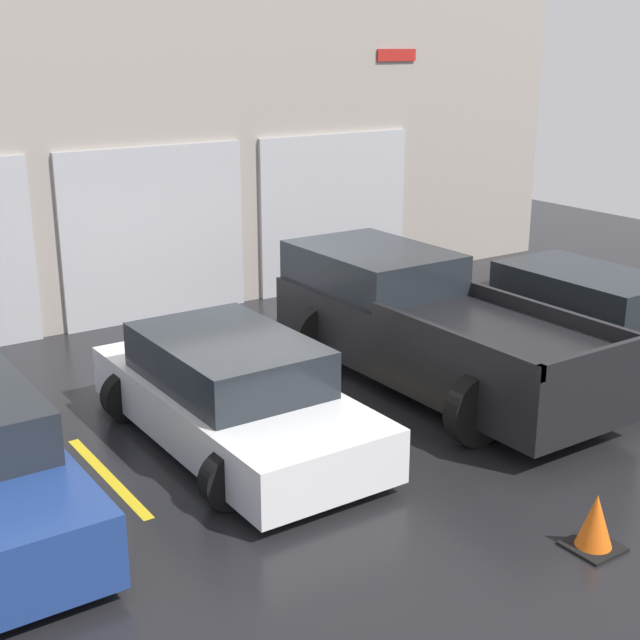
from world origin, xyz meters
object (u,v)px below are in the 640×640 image
at_px(sedan_white, 231,394).
at_px(sedan_side, 589,310).
at_px(traffic_cone, 595,524).
at_px(pickup_truck, 424,326).

relative_size(sedan_white, sedan_side, 0.90).
bearing_deg(traffic_cone, sedan_white, 112.80).
bearing_deg(traffic_cone, pickup_truck, 70.57).
bearing_deg(pickup_truck, sedan_side, -4.39).
relative_size(pickup_truck, sedan_side, 1.11).
bearing_deg(pickup_truck, traffic_cone, -109.43).
bearing_deg(sedan_white, traffic_cone, -67.20).
distance_m(pickup_truck, sedan_white, 3.13).
xyz_separation_m(sedan_white, sedan_side, (6.23, -0.00, -0.04)).
bearing_deg(sedan_side, traffic_cone, -139.45).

